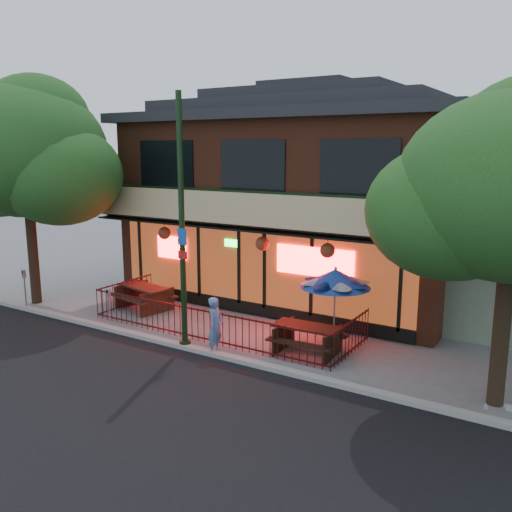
{
  "coord_description": "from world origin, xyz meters",
  "views": [
    {
      "loc": [
        9.35,
        -11.68,
        5.53
      ],
      "look_at": [
        0.87,
        2.0,
        2.32
      ],
      "focal_mm": 38.0,
      "sensor_mm": 36.0,
      "label": 1
    }
  ],
  "objects_px": {
    "patio_umbrella": "(335,278)",
    "pedestrian": "(216,326)",
    "street_light": "(182,237)",
    "picnic_table_right": "(308,335)",
    "picnic_table_left": "(144,294)",
    "parking_meter_far": "(25,283)",
    "parking_meter_near": "(109,302)",
    "street_tree_left": "(27,144)"
  },
  "relations": [
    {
      "from": "street_light",
      "to": "picnic_table_left",
      "type": "xyz_separation_m",
      "value": [
        -3.57,
        2.16,
        -2.6
      ]
    },
    {
      "from": "street_light",
      "to": "street_tree_left",
      "type": "height_order",
      "value": "street_tree_left"
    },
    {
      "from": "picnic_table_right",
      "to": "picnic_table_left",
      "type": "bearing_deg",
      "value": 173.54
    },
    {
      "from": "picnic_table_right",
      "to": "pedestrian",
      "type": "xyz_separation_m",
      "value": [
        -2.11,
        -1.35,
        0.28
      ]
    },
    {
      "from": "street_light",
      "to": "picnic_table_right",
      "type": "height_order",
      "value": "street_light"
    },
    {
      "from": "pedestrian",
      "to": "parking_meter_near",
      "type": "distance_m",
      "value": 4.03
    },
    {
      "from": "picnic_table_left",
      "to": "parking_meter_far",
      "type": "distance_m",
      "value": 4.12
    },
    {
      "from": "picnic_table_left",
      "to": "pedestrian",
      "type": "height_order",
      "value": "pedestrian"
    },
    {
      "from": "picnic_table_left",
      "to": "parking_meter_far",
      "type": "xyz_separation_m",
      "value": [
        -3.43,
        -2.24,
        0.42
      ]
    },
    {
      "from": "street_tree_left",
      "to": "pedestrian",
      "type": "bearing_deg",
      "value": -4.95
    },
    {
      "from": "patio_umbrella",
      "to": "parking_meter_near",
      "type": "distance_m",
      "value": 6.99
    },
    {
      "from": "picnic_table_left",
      "to": "pedestrian",
      "type": "xyz_separation_m",
      "value": [
        4.61,
        -2.11,
        0.25
      ]
    },
    {
      "from": "picnic_table_left",
      "to": "picnic_table_right",
      "type": "distance_m",
      "value": 6.76
    },
    {
      "from": "patio_umbrella",
      "to": "pedestrian",
      "type": "distance_m",
      "value": 3.6
    },
    {
      "from": "street_light",
      "to": "picnic_table_right",
      "type": "distance_m",
      "value": 4.33
    },
    {
      "from": "street_tree_left",
      "to": "parking_meter_near",
      "type": "distance_m",
      "value": 6.6
    },
    {
      "from": "street_light",
      "to": "patio_umbrella",
      "type": "height_order",
      "value": "street_light"
    },
    {
      "from": "pedestrian",
      "to": "patio_umbrella",
      "type": "bearing_deg",
      "value": -53.31
    },
    {
      "from": "street_tree_left",
      "to": "parking_meter_far",
      "type": "height_order",
      "value": "street_tree_left"
    },
    {
      "from": "patio_umbrella",
      "to": "pedestrian",
      "type": "relative_size",
      "value": 1.43
    },
    {
      "from": "street_tree_left",
      "to": "pedestrian",
      "type": "xyz_separation_m",
      "value": [
        8.5,
        -0.74,
        -4.87
      ]
    },
    {
      "from": "pedestrian",
      "to": "parking_meter_near",
      "type": "bearing_deg",
      "value": 82.67
    },
    {
      "from": "street_light",
      "to": "patio_umbrella",
      "type": "bearing_deg",
      "value": 35.32
    },
    {
      "from": "picnic_table_left",
      "to": "pedestrian",
      "type": "bearing_deg",
      "value": -24.56
    },
    {
      "from": "parking_meter_near",
      "to": "picnic_table_right",
      "type": "bearing_deg",
      "value": 12.82
    },
    {
      "from": "picnic_table_right",
      "to": "parking_meter_near",
      "type": "height_order",
      "value": "parking_meter_near"
    },
    {
      "from": "patio_umbrella",
      "to": "parking_meter_far",
      "type": "distance_m",
      "value": 10.81
    },
    {
      "from": "street_light",
      "to": "parking_meter_far",
      "type": "xyz_separation_m",
      "value": [
        -7.0,
        -0.08,
        -2.18
      ]
    },
    {
      "from": "street_tree_left",
      "to": "picnic_table_left",
      "type": "bearing_deg",
      "value": 19.44
    },
    {
      "from": "street_light",
      "to": "picnic_table_left",
      "type": "height_order",
      "value": "street_light"
    },
    {
      "from": "patio_umbrella",
      "to": "pedestrian",
      "type": "height_order",
      "value": "patio_umbrella"
    },
    {
      "from": "street_light",
      "to": "pedestrian",
      "type": "height_order",
      "value": "street_light"
    },
    {
      "from": "street_light",
      "to": "picnic_table_left",
      "type": "relative_size",
      "value": 3.17
    },
    {
      "from": "street_light",
      "to": "parking_meter_near",
      "type": "height_order",
      "value": "street_light"
    },
    {
      "from": "picnic_table_left",
      "to": "patio_umbrella",
      "type": "distance_m",
      "value": 7.18
    },
    {
      "from": "street_tree_left",
      "to": "patio_umbrella",
      "type": "distance_m",
      "value": 11.66
    },
    {
      "from": "street_light",
      "to": "parking_meter_far",
      "type": "distance_m",
      "value": 7.33
    },
    {
      "from": "picnic_table_right",
      "to": "parking_meter_far",
      "type": "height_order",
      "value": "parking_meter_far"
    },
    {
      "from": "street_light",
      "to": "patio_umbrella",
      "type": "xyz_separation_m",
      "value": [
        3.46,
        2.45,
        -1.2
      ]
    },
    {
      "from": "picnic_table_left",
      "to": "pedestrian",
      "type": "relative_size",
      "value": 1.38
    },
    {
      "from": "street_light",
      "to": "parking_meter_near",
      "type": "relative_size",
      "value": 5.44
    },
    {
      "from": "street_light",
      "to": "pedestrian",
      "type": "relative_size",
      "value": 4.38
    }
  ]
}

